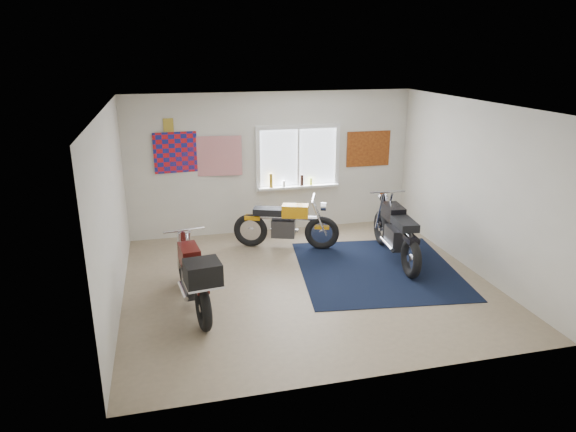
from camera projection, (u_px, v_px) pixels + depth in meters
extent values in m
plane|color=#9E896B|center=(307.00, 282.00, 7.96)|extent=(5.50, 5.50, 0.00)
plane|color=white|center=(309.00, 106.00, 7.12)|extent=(5.50, 5.50, 0.00)
plane|color=silver|center=(272.00, 163.00, 9.85)|extent=(5.50, 0.00, 5.50)
plane|color=silver|center=(375.00, 265.00, 5.23)|extent=(5.50, 0.00, 5.50)
plane|color=silver|center=(112.00, 212.00, 6.92)|extent=(0.00, 5.00, 5.00)
plane|color=silver|center=(474.00, 187.00, 8.16)|extent=(0.00, 5.00, 5.00)
cube|color=black|center=(377.00, 269.00, 8.41)|extent=(2.81, 2.89, 0.01)
cube|color=white|center=(298.00, 157.00, 9.92)|extent=(1.50, 0.02, 1.10)
cube|color=white|center=(298.00, 127.00, 9.72)|extent=(1.66, 0.06, 0.08)
cube|color=white|center=(298.00, 187.00, 10.09)|extent=(1.66, 0.06, 0.08)
cube|color=white|center=(258.00, 159.00, 9.73)|extent=(0.08, 0.06, 1.10)
cube|color=white|center=(337.00, 155.00, 10.08)|extent=(0.08, 0.06, 1.10)
cube|color=white|center=(298.00, 157.00, 9.90)|extent=(0.04, 0.06, 1.10)
cube|color=white|center=(299.00, 187.00, 10.03)|extent=(1.60, 0.16, 0.04)
cylinder|color=#8F6914|center=(271.00, 180.00, 9.84)|extent=(0.07, 0.07, 0.28)
cylinder|color=silver|center=(284.00, 184.00, 9.92)|extent=(0.06, 0.06, 0.12)
cylinder|color=black|center=(302.00, 180.00, 9.99)|extent=(0.06, 0.06, 0.22)
cylinder|color=#BECD18|center=(311.00, 182.00, 10.04)|extent=(0.05, 0.05, 0.14)
plane|color=red|center=(182.00, 152.00, 9.36)|extent=(1.00, 0.07, 1.00)
plane|color=red|center=(218.00, 156.00, 9.51)|extent=(0.90, 0.09, 0.90)
cube|color=olive|center=(168.00, 125.00, 9.15)|extent=(0.18, 0.02, 0.24)
cube|color=#A54C14|center=(368.00, 149.00, 10.21)|extent=(0.90, 0.03, 0.70)
torus|color=black|center=(322.00, 233.00, 9.19)|extent=(0.63, 0.32, 0.62)
torus|color=black|center=(250.00, 230.00, 9.32)|extent=(0.63, 0.32, 0.62)
cylinder|color=silver|center=(322.00, 233.00, 9.19)|extent=(0.13, 0.12, 0.10)
cylinder|color=silver|center=(250.00, 230.00, 9.32)|extent=(0.13, 0.12, 0.10)
cylinder|color=silver|center=(286.00, 217.00, 9.17)|extent=(1.13, 0.47, 0.08)
cube|color=#2B2B2D|center=(283.00, 228.00, 9.24)|extent=(0.48, 0.39, 0.32)
cylinder|color=silver|center=(284.00, 230.00, 9.41)|extent=(0.50, 0.23, 0.06)
cube|color=orange|center=(295.00, 211.00, 9.12)|extent=(0.52, 0.38, 0.22)
cube|color=black|center=(268.00, 211.00, 9.17)|extent=(0.57, 0.42, 0.11)
cube|color=orange|center=(253.00, 217.00, 9.24)|extent=(0.31, 0.23, 0.07)
cube|color=orange|center=(322.00, 227.00, 9.16)|extent=(0.29, 0.21, 0.05)
cylinder|color=silver|center=(313.00, 198.00, 9.01)|extent=(0.23, 0.55, 0.03)
cylinder|color=silver|center=(323.00, 207.00, 9.04)|extent=(0.14, 0.17, 0.15)
torus|color=black|center=(382.00, 228.00, 9.41)|extent=(0.19, 0.66, 0.65)
torus|color=black|center=(411.00, 258.00, 8.05)|extent=(0.19, 0.66, 0.65)
cylinder|color=silver|center=(382.00, 228.00, 9.41)|extent=(0.11, 0.12, 0.11)
cylinder|color=silver|center=(411.00, 258.00, 8.05)|extent=(0.11, 0.12, 0.11)
cylinder|color=silver|center=(397.00, 224.00, 8.63)|extent=(0.21, 1.31, 0.09)
cube|color=#2B2B2D|center=(397.00, 238.00, 8.65)|extent=(0.33, 0.49, 0.35)
cylinder|color=silver|center=(387.00, 244.00, 8.66)|extent=(0.13, 0.57, 0.07)
cube|color=black|center=(393.00, 212.00, 8.76)|extent=(0.32, 0.54, 0.25)
cube|color=black|center=(405.00, 224.00, 8.25)|extent=(0.34, 0.59, 0.12)
cube|color=black|center=(411.00, 239.00, 8.01)|extent=(0.19, 0.33, 0.08)
cube|color=black|center=(382.00, 221.00, 9.38)|extent=(0.17, 0.30, 0.05)
cylinder|color=silver|center=(388.00, 192.00, 9.01)|extent=(0.64, 0.10, 0.04)
cylinder|color=silver|center=(383.00, 198.00, 9.26)|extent=(0.17, 0.12, 0.17)
torus|color=black|center=(185.00, 268.00, 7.73)|extent=(0.20, 0.63, 0.62)
torus|color=black|center=(203.00, 308.00, 6.54)|extent=(0.20, 0.63, 0.62)
cylinder|color=silver|center=(185.00, 268.00, 7.73)|extent=(0.11, 0.12, 0.10)
cylinder|color=silver|center=(203.00, 308.00, 6.54)|extent=(0.11, 0.12, 0.10)
cylinder|color=silver|center=(192.00, 268.00, 7.04)|extent=(0.24, 1.20, 0.09)
cube|color=#2B2B2D|center=(194.00, 283.00, 7.07)|extent=(0.32, 0.46, 0.32)
cylinder|color=silver|center=(183.00, 291.00, 7.05)|extent=(0.13, 0.53, 0.07)
cube|color=#410E0A|center=(189.00, 254.00, 7.16)|extent=(0.31, 0.50, 0.23)
cube|color=black|center=(196.00, 269.00, 6.71)|extent=(0.33, 0.55, 0.11)
cube|color=#410E0A|center=(201.00, 287.00, 6.50)|extent=(0.19, 0.30, 0.08)
cube|color=#410E0A|center=(184.00, 261.00, 7.69)|extent=(0.17, 0.28, 0.05)
cylinder|color=silver|center=(184.00, 230.00, 7.37)|extent=(0.59, 0.11, 0.03)
cylinder|color=silver|center=(182.00, 236.00, 7.58)|extent=(0.16, 0.11, 0.15)
cube|color=black|center=(203.00, 273.00, 6.29)|extent=(0.48, 0.45, 0.29)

